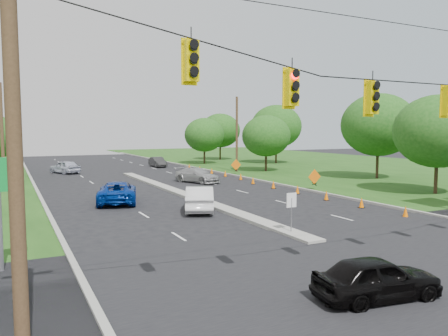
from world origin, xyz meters
TOP-DOWN VIEW (x-y plane):
  - ground at (0.00, 0.00)m, footprint 160.00×160.00m
  - grass_right at (30.00, 20.00)m, footprint 40.00×160.00m
  - cross_street at (0.00, 0.00)m, footprint 160.00×14.00m
  - curb_left at (-10.10, 30.00)m, footprint 0.25×110.00m
  - curb_right at (10.10, 30.00)m, footprint 0.25×110.00m
  - median at (0.00, 21.00)m, footprint 1.00×34.00m
  - median_sign at (0.00, 6.00)m, footprint 0.55×0.06m
  - signal_span at (-0.05, -1.00)m, footprint 25.60×0.32m
  - utility_pole_far_left at (-12.50, 30.00)m, footprint 0.28×0.28m
  - utility_pole_far_right at (12.50, 35.00)m, footprint 0.28×0.28m
  - cone_1 at (8.36, 6.50)m, footprint 0.32×0.32m
  - cone_2 at (8.36, 10.00)m, footprint 0.32×0.32m
  - cone_3 at (8.36, 13.50)m, footprint 0.32×0.32m
  - cone_4 at (8.36, 17.00)m, footprint 0.32×0.32m
  - cone_5 at (8.36, 20.50)m, footprint 0.32×0.32m
  - cone_6 at (8.36, 24.00)m, footprint 0.32×0.32m
  - cone_7 at (8.96, 27.50)m, footprint 0.32×0.32m
  - cone_8 at (8.96, 31.00)m, footprint 0.32×0.32m
  - cone_9 at (8.96, 34.50)m, footprint 0.32×0.32m
  - cone_10 at (8.96, 38.00)m, footprint 0.32×0.32m
  - cone_11 at (8.96, 41.50)m, footprint 0.32×0.32m
  - work_sign_1 at (10.80, 18.00)m, footprint 1.27×0.58m
  - work_sign_2 at (10.80, 32.00)m, footprint 1.27×0.58m
  - tree_7 at (18.00, 12.00)m, footprint 6.72×6.72m
  - tree_8 at (22.00, 22.00)m, footprint 7.56×7.56m
  - tree_9 at (16.00, 34.00)m, footprint 5.88×5.88m
  - tree_10 at (24.00, 44.00)m, footprint 7.56×7.56m
  - tree_11 at (20.00, 55.00)m, footprint 6.72×6.72m
  - tree_12 at (14.00, 48.00)m, footprint 5.88×5.88m
  - black_sedan at (-2.43, -1.83)m, footprint 4.10×2.12m
  - white_sedan at (-1.47, 13.77)m, footprint 3.40×5.03m
  - blue_pickup at (-5.42, 19.05)m, footprint 3.84×5.90m
  - silver_car_far at (4.16, 27.47)m, footprint 3.72×5.31m
  - silver_car_oncoming at (-6.21, 42.48)m, footprint 3.44×4.86m
  - dark_car_receding at (6.23, 46.28)m, footprint 1.48×4.16m

SIDE VIEW (x-z plane):
  - ground at x=0.00m, z-range 0.00..0.00m
  - grass_right at x=30.00m, z-range -0.03..0.03m
  - cross_street at x=0.00m, z-range -0.01..0.01m
  - curb_left at x=-10.10m, z-range -0.08..0.08m
  - curb_right at x=10.10m, z-range -0.08..0.08m
  - median at x=0.00m, z-range -0.09..0.09m
  - cone_1 at x=8.36m, z-range 0.00..0.70m
  - cone_2 at x=8.36m, z-range 0.00..0.70m
  - cone_3 at x=8.36m, z-range 0.00..0.70m
  - cone_4 at x=8.36m, z-range 0.00..0.70m
  - cone_5 at x=8.36m, z-range 0.00..0.70m
  - cone_6 at x=8.36m, z-range 0.00..0.70m
  - cone_7 at x=8.96m, z-range 0.00..0.70m
  - cone_8 at x=8.96m, z-range 0.00..0.70m
  - cone_9 at x=8.96m, z-range 0.00..0.70m
  - cone_10 at x=8.96m, z-range 0.00..0.70m
  - cone_11 at x=8.96m, z-range 0.00..0.70m
  - black_sedan at x=-2.43m, z-range 0.00..1.34m
  - dark_car_receding at x=6.23m, z-range 0.00..1.37m
  - silver_car_far at x=4.16m, z-range 0.00..1.43m
  - blue_pickup at x=-5.42m, z-range 0.00..1.51m
  - silver_car_oncoming at x=-6.21m, z-range 0.00..1.54m
  - white_sedan at x=-1.47m, z-range 0.00..1.57m
  - work_sign_1 at x=10.80m, z-range 0.41..1.78m
  - work_sign_2 at x=10.80m, z-range 0.41..1.78m
  - median_sign at x=0.00m, z-range 0.44..2.49m
  - tree_9 at x=16.00m, z-range 0.91..7.77m
  - tree_12 at x=14.00m, z-range 0.91..7.77m
  - utility_pole_far_left at x=-12.50m, z-range 0.00..9.00m
  - utility_pole_far_right at x=12.50m, z-range 0.00..9.00m
  - tree_7 at x=18.00m, z-range 1.04..8.88m
  - tree_11 at x=20.00m, z-range 1.04..8.88m
  - signal_span at x=-0.05m, z-range 0.47..9.47m
  - tree_8 at x=22.00m, z-range 1.17..9.99m
  - tree_10 at x=24.00m, z-range 1.17..9.99m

